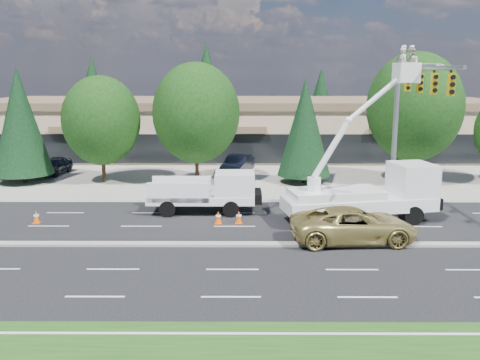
{
  "coord_description": "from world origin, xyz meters",
  "views": [
    {
      "loc": [
        0.43,
        -24.34,
        8.05
      ],
      "look_at": [
        0.28,
        3.91,
        2.4
      ],
      "focal_mm": 40.0,
      "sensor_mm": 36.0,
      "label": 1
    }
  ],
  "objects_px": {
    "utility_pickup": "(209,196)",
    "minivan": "(354,225)",
    "signal_mast": "(407,108)",
    "bucket_truck": "(372,186)"
  },
  "relations": [
    {
      "from": "signal_mast",
      "to": "bucket_truck",
      "type": "relative_size",
      "value": 1.07
    },
    {
      "from": "utility_pickup",
      "to": "bucket_truck",
      "type": "xyz_separation_m",
      "value": [
        9.09,
        -1.85,
        1.02
      ]
    },
    {
      "from": "bucket_truck",
      "to": "minivan",
      "type": "relative_size",
      "value": 1.56
    },
    {
      "from": "signal_mast",
      "to": "minivan",
      "type": "relative_size",
      "value": 1.67
    },
    {
      "from": "signal_mast",
      "to": "minivan",
      "type": "height_order",
      "value": "signal_mast"
    },
    {
      "from": "utility_pickup",
      "to": "minivan",
      "type": "height_order",
      "value": "utility_pickup"
    },
    {
      "from": "signal_mast",
      "to": "minivan",
      "type": "distance_m",
      "value": 9.3
    },
    {
      "from": "utility_pickup",
      "to": "bucket_truck",
      "type": "height_order",
      "value": "bucket_truck"
    },
    {
      "from": "signal_mast",
      "to": "bucket_truck",
      "type": "bearing_deg",
      "value": -132.59
    },
    {
      "from": "signal_mast",
      "to": "utility_pickup",
      "type": "distance_m",
      "value": 12.66
    }
  ]
}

